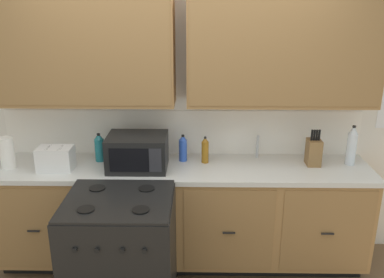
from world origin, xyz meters
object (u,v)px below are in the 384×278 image
(toaster, at_px, (56,158))
(bottle_clear, at_px, (352,146))
(microwave, at_px, (138,152))
(bottle_blue, at_px, (183,148))
(stove_range, at_px, (122,257))
(knife_block, at_px, (314,152))
(bottle_amber, at_px, (205,150))
(paper_towel_roll, at_px, (7,153))
(bottle_teal, at_px, (99,148))

(toaster, distance_m, bottle_clear, 2.44)
(microwave, distance_m, bottle_blue, 0.40)
(stove_range, relative_size, knife_block, 3.06)
(bottle_blue, relative_size, bottle_amber, 1.01)
(toaster, height_order, paper_towel_roll, paper_towel_roll)
(bottle_blue, xyz_separation_m, bottle_amber, (0.19, -0.04, -0.00))
(stove_range, distance_m, bottle_clear, 2.05)
(bottle_clear, bearing_deg, paper_towel_roll, -177.53)
(stove_range, relative_size, bottle_clear, 2.80)
(stove_range, height_order, toaster, toaster)
(bottle_blue, bearing_deg, paper_towel_roll, -172.83)
(knife_block, xyz_separation_m, bottle_amber, (-0.90, 0.04, -0.00))
(stove_range, relative_size, bottle_blue, 4.09)
(toaster, height_order, bottle_teal, bottle_teal)
(paper_towel_roll, height_order, bottle_teal, paper_towel_roll)
(bottle_clear, bearing_deg, bottle_teal, 178.83)
(toaster, distance_m, bottle_amber, 1.23)
(stove_range, xyz_separation_m, microwave, (0.06, 0.59, 0.60))
(microwave, bearing_deg, knife_block, 3.69)
(bottle_amber, bearing_deg, bottle_clear, -0.92)
(paper_towel_roll, xyz_separation_m, bottle_teal, (0.72, 0.17, -0.01))
(knife_block, bearing_deg, stove_range, -155.76)
(toaster, xyz_separation_m, knife_block, (2.12, 0.13, 0.02))
(stove_range, distance_m, knife_block, 1.76)
(bottle_blue, bearing_deg, bottle_amber, -11.42)
(microwave, bearing_deg, bottle_clear, 3.56)
(stove_range, bearing_deg, bottle_blue, 60.73)
(knife_block, height_order, bottle_amber, knife_block)
(microwave, bearing_deg, bottle_teal, 156.25)
(knife_block, distance_m, paper_towel_roll, 2.52)
(toaster, relative_size, bottle_amber, 1.22)
(bottle_teal, bearing_deg, paper_towel_roll, -167.01)
(knife_block, distance_m, bottle_teal, 1.80)
(paper_towel_roll, bearing_deg, bottle_amber, 5.01)
(microwave, bearing_deg, bottle_blue, 24.70)
(knife_block, bearing_deg, microwave, -176.31)
(bottle_clear, relative_size, bottle_amber, 1.48)
(bottle_clear, bearing_deg, stove_range, -159.11)
(paper_towel_roll, relative_size, bottle_blue, 1.12)
(bottle_clear, relative_size, bottle_teal, 1.38)
(bottle_clear, xyz_separation_m, bottle_blue, (-1.41, 0.06, -0.05))
(bottle_clear, relative_size, bottle_blue, 1.46)
(toaster, height_order, bottle_blue, bottle_blue)
(paper_towel_roll, distance_m, bottle_teal, 0.74)
(paper_towel_roll, bearing_deg, bottle_teal, 12.99)
(stove_range, xyz_separation_m, bottle_blue, (0.42, 0.76, 0.57))
(bottle_amber, distance_m, bottle_teal, 0.90)
(toaster, height_order, bottle_clear, bottle_clear)
(microwave, distance_m, knife_block, 1.46)
(microwave, xyz_separation_m, knife_block, (1.45, 0.09, -0.02))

